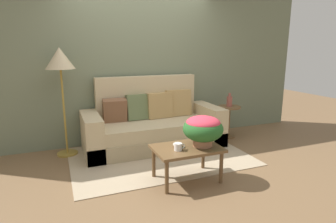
# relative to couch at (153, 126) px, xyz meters

# --- Properties ---
(ground_plane) EXTENTS (14.00, 14.00, 0.00)m
(ground_plane) POSITION_rel_couch_xyz_m (-0.06, -0.65, -0.34)
(ground_plane) COLOR brown
(wall_back) EXTENTS (6.40, 0.12, 2.93)m
(wall_back) POSITION_rel_couch_xyz_m (-0.06, 0.48, 1.12)
(wall_back) COLOR slate
(wall_back) RESTS_ON ground
(area_rug) EXTENTS (2.58, 1.74, 0.01)m
(area_rug) POSITION_rel_couch_xyz_m (-0.06, -0.50, -0.34)
(area_rug) COLOR tan
(area_rug) RESTS_ON ground
(couch) EXTENTS (2.24, 0.92, 1.14)m
(couch) POSITION_rel_couch_xyz_m (0.00, 0.00, 0.00)
(couch) COLOR tan
(couch) RESTS_ON ground
(coffee_table) EXTENTS (0.81, 0.55, 0.43)m
(coffee_table) POSITION_rel_couch_xyz_m (-0.01, -1.34, 0.03)
(coffee_table) COLOR brown
(coffee_table) RESTS_ON ground
(side_table) EXTENTS (0.40, 0.40, 0.58)m
(side_table) POSITION_rel_couch_xyz_m (1.44, -0.06, 0.05)
(side_table) COLOR brown
(side_table) RESTS_ON ground
(floor_lamp) EXTENTS (0.42, 0.42, 1.62)m
(floor_lamp) POSITION_rel_couch_xyz_m (-1.35, 0.12, 1.03)
(floor_lamp) COLOR olive
(floor_lamp) RESTS_ON ground
(potted_plant) EXTENTS (0.49, 0.49, 0.37)m
(potted_plant) POSITION_rel_couch_xyz_m (0.19, -1.37, 0.31)
(potted_plant) COLOR #A36B4C
(potted_plant) RESTS_ON coffee_table
(coffee_mug) EXTENTS (0.14, 0.09, 0.09)m
(coffee_mug) POSITION_rel_couch_xyz_m (-0.16, -1.40, 0.13)
(coffee_mug) COLOR white
(coffee_mug) RESTS_ON coffee_table
(snack_bowl) EXTENTS (0.12, 0.12, 0.06)m
(snack_bowl) POSITION_rel_couch_xyz_m (-0.12, -1.31, 0.12)
(snack_bowl) COLOR silver
(snack_bowl) RESTS_ON coffee_table
(table_vase) EXTENTS (0.10, 0.10, 0.24)m
(table_vase) POSITION_rel_couch_xyz_m (1.44, -0.06, 0.33)
(table_vase) COLOR #934C42
(table_vase) RESTS_ON side_table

